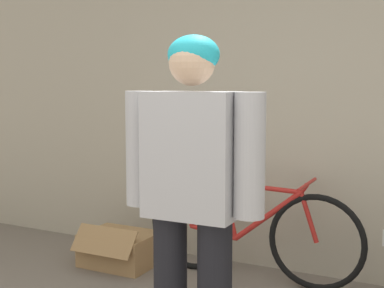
% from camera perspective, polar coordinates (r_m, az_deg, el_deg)
% --- Properties ---
extents(wall_back, '(8.00, 0.07, 2.60)m').
position_cam_1_polar(wall_back, '(4.02, 13.00, 4.47)').
color(wall_back, '#B7AD99').
rests_on(wall_back, ground_plane).
extents(person, '(0.72, 0.25, 1.66)m').
position_cam_1_polar(person, '(2.55, 0.01, -4.34)').
color(person, black).
rests_on(person, ground_plane).
extents(bicycle, '(1.65, 0.46, 0.75)m').
position_cam_1_polar(bicycle, '(3.96, 6.22, -9.15)').
color(bicycle, black).
rests_on(bicycle, ground_plane).
extents(cardboard_box, '(0.55, 0.50, 0.34)m').
position_cam_1_polar(cardboard_box, '(4.34, -7.71, -11.00)').
color(cardboard_box, '#A87F51').
rests_on(cardboard_box, ground_plane).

